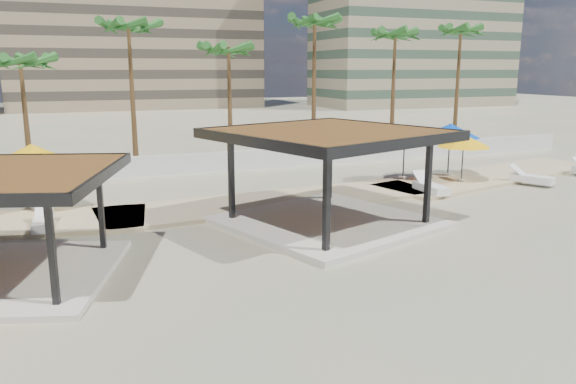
# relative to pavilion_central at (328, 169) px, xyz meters

# --- Properties ---
(ground) EXTENTS (200.00, 200.00, 0.00)m
(ground) POSITION_rel_pavilion_central_xyz_m (-2.63, -2.73, -2.29)
(ground) COLOR tan
(ground) RESTS_ON ground
(promenade) EXTENTS (44.45, 7.97, 0.24)m
(promenade) POSITION_rel_pavilion_central_xyz_m (-0.63, 4.94, -2.23)
(promenade) COLOR #C6B284
(promenade) RESTS_ON ground
(boundary_wall) EXTENTS (56.00, 0.30, 1.20)m
(boundary_wall) POSITION_rel_pavilion_central_xyz_m (-2.63, 13.27, -1.69)
(boundary_wall) COLOR silver
(boundary_wall) RESTS_ON ground
(building_mid) EXTENTS (38.00, 16.00, 30.40)m
(building_mid) POSITION_rel_pavilion_central_xyz_m (1.37, 75.27, 11.98)
(building_mid) COLOR #847259
(building_mid) RESTS_ON ground
(building_east) EXTENTS (32.00, 15.00, 36.40)m
(building_east) POSITION_rel_pavilion_central_xyz_m (45.37, 63.27, 14.97)
(building_east) COLOR gray
(building_east) RESTS_ON ground
(pavilion_central) EXTENTS (9.62, 9.62, 3.84)m
(pavilion_central) POSITION_rel_pavilion_central_xyz_m (0.00, 0.00, 0.00)
(pavilion_central) COLOR beige
(pavilion_central) RESTS_ON ground
(umbrella_b) EXTENTS (3.27, 3.27, 2.84)m
(umbrella_b) POSITION_rel_pavilion_central_xyz_m (-10.94, 6.29, 0.33)
(umbrella_b) COLOR beige
(umbrella_b) RESTS_ON promenade
(umbrella_c) EXTENTS (3.35, 3.35, 2.70)m
(umbrella_c) POSITION_rel_pavilion_central_xyz_m (7.65, 6.47, 0.20)
(umbrella_c) COLOR beige
(umbrella_c) RESTS_ON promenade
(umbrella_d) EXTENTS (3.79, 3.79, 2.95)m
(umbrella_d) POSITION_rel_pavilion_central_xyz_m (10.63, 6.47, 0.42)
(umbrella_d) COLOR beige
(umbrella_d) RESTS_ON promenade
(umbrella_e) EXTENTS (3.69, 3.69, 2.54)m
(umbrella_e) POSITION_rel_pavilion_central_xyz_m (10.22, 4.75, 0.07)
(umbrella_e) COLOR beige
(umbrella_e) RESTS_ON promenade
(lounger_a) EXTENTS (0.79, 2.16, 0.81)m
(lounger_a) POSITION_rel_pavilion_central_xyz_m (-10.58, 3.12, -1.92)
(lounger_a) COLOR white
(lounger_a) RESTS_ON promenade
(lounger_b) EXTENTS (0.84, 2.36, 0.89)m
(lounger_b) POSITION_rel_pavilion_central_xyz_m (7.08, 3.12, -1.90)
(lounger_b) COLOR white
(lounger_b) RESTS_ON promenade
(lounger_c) EXTENTS (1.71, 2.36, 0.86)m
(lounger_c) POSITION_rel_pavilion_central_xyz_m (13.53, 3.12, -1.90)
(lounger_c) COLOR white
(lounger_c) RESTS_ON promenade
(palm_c) EXTENTS (3.00, 3.00, 7.35)m
(palm_c) POSITION_rel_pavilion_central_xyz_m (-11.63, 15.37, 4.00)
(palm_c) COLOR brown
(palm_c) RESTS_ON ground
(palm_d) EXTENTS (3.00, 3.00, 9.44)m
(palm_d) POSITION_rel_pavilion_central_xyz_m (-5.63, 16.17, 5.97)
(palm_d) COLOR brown
(palm_d) RESTS_ON ground
(palm_e) EXTENTS (3.00, 3.00, 8.14)m
(palm_e) POSITION_rel_pavilion_central_xyz_m (0.37, 15.67, 4.75)
(palm_e) COLOR brown
(palm_e) RESTS_ON ground
(palm_f) EXTENTS (3.00, 3.00, 10.01)m
(palm_f) POSITION_rel_pavilion_central_xyz_m (6.37, 15.87, 6.51)
(palm_f) COLOR brown
(palm_f) RESTS_ON ground
(palm_g) EXTENTS (3.00, 3.00, 9.30)m
(palm_g) POSITION_rel_pavilion_central_xyz_m (12.37, 15.47, 5.85)
(palm_g) COLOR brown
(palm_g) RESTS_ON ground
(palm_h) EXTENTS (3.00, 3.00, 9.76)m
(palm_h) POSITION_rel_pavilion_central_xyz_m (18.37, 16.07, 6.28)
(palm_h) COLOR brown
(palm_h) RESTS_ON ground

